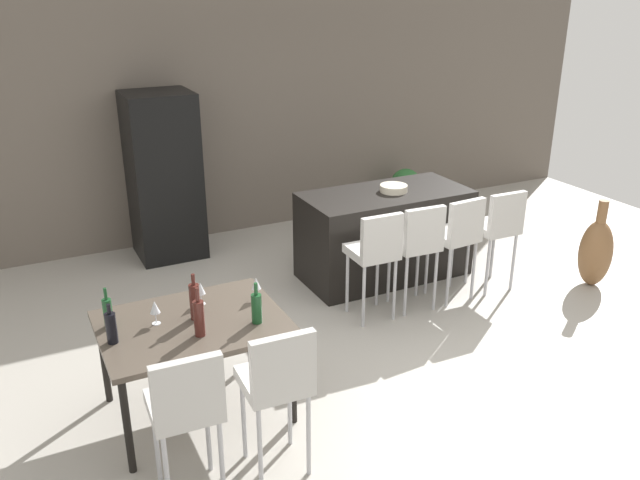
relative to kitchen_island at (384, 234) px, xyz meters
The scene contains 22 objects.
ground_plane 1.41m from the kitchen_island, 122.34° to the right, with size 10.00×10.00×0.00m, color #ADA89E.
back_wall 2.36m from the kitchen_island, 109.42° to the left, with size 10.00×0.12×2.90m, color #665B51.
kitchen_island is the anchor object (origin of this frame).
bar_chair_left 1.02m from the kitchen_island, 126.84° to the right, with size 0.41×0.41×1.05m.
bar_chair_middle 0.84m from the kitchen_island, 100.09° to the right, with size 0.42×0.42×1.05m.
bar_chair_right 0.89m from the kitchen_island, 68.34° to the right, with size 0.43×0.43×1.05m.
bar_chair_far 1.16m from the kitchen_island, 44.35° to the right, with size 0.41×0.41×1.05m.
dining_table 2.85m from the kitchen_island, 149.74° to the right, with size 1.25×0.97×0.74m.
dining_chair_near 3.57m from the kitchen_island, 140.27° to the right, with size 0.42×0.42×1.05m.
dining_chair_far 3.16m from the kitchen_island, 133.69° to the right, with size 0.42×0.42×1.05m.
wine_bottle_middle 2.66m from the kitchen_island, 141.39° to the right, with size 0.07×0.07×0.30m.
wine_bottle_left 3.36m from the kitchen_island, 153.83° to the right, with size 0.07×0.07×0.28m.
wine_bottle_corner 2.82m from the kitchen_island, 149.92° to the right, with size 0.07×0.07×0.34m.
wine_bottle_end 2.98m from the kitchen_island, 146.35° to the right, with size 0.07×0.07×0.35m.
wine_bottle_right 3.25m from the kitchen_island, 157.28° to the right, with size 0.06×0.06×0.29m.
wine_glass_far 3.03m from the kitchen_island, 153.30° to the right, with size 0.07×0.07×0.17m.
wine_glass_near 2.37m from the kitchen_island, 145.83° to the right, with size 0.07×0.07×0.17m.
wine_glass_inner 2.64m from the kitchen_island, 152.51° to the right, with size 0.07×0.07×0.17m.
refrigerator 2.50m from the kitchen_island, 139.97° to the left, with size 0.72×0.68×1.84m, color black.
fruit_bowl 0.50m from the kitchen_island, 12.25° to the right, with size 0.28×0.28×0.07m, color beige.
floor_vase 2.15m from the kitchen_island, 33.14° to the right, with size 0.33×0.33×0.91m.
potted_plant 2.05m from the kitchen_island, 50.14° to the left, with size 0.40×0.40×0.60m.
Camera 1 is at (-2.72, -4.25, 2.94)m, focal length 36.63 mm.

